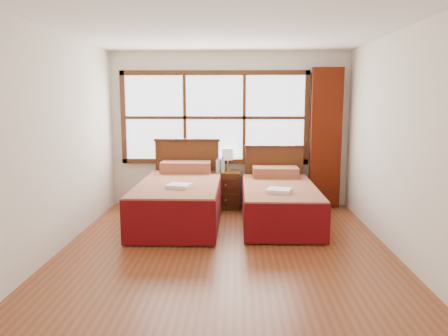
{
  "coord_description": "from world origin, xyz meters",
  "views": [
    {
      "loc": [
        0.13,
        -5.16,
        1.82
      ],
      "look_at": [
        -0.04,
        0.7,
        0.88
      ],
      "focal_mm": 35.0,
      "sensor_mm": 36.0,
      "label": 1
    }
  ],
  "objects": [
    {
      "name": "bed_right",
      "position": [
        0.76,
        1.2,
        0.32
      ],
      "size": [
        1.07,
        2.09,
        1.04
      ],
      "color": "#39180B",
      "rests_on": "floor"
    },
    {
      "name": "wall_back",
      "position": [
        0.0,
        2.25,
        1.3
      ],
      "size": [
        4.0,
        0.0,
        4.0
      ],
      "primitive_type": "plane",
      "rotation": [
        1.57,
        0.0,
        0.0
      ],
      "color": "silver",
      "rests_on": "floor"
    },
    {
      "name": "bottle_far",
      "position": [
        -0.1,
        1.94,
        0.73
      ],
      "size": [
        0.07,
        0.07,
        0.25
      ],
      "color": "#ADCADF",
      "rests_on": "nightstand"
    },
    {
      "name": "window",
      "position": [
        -0.25,
        2.21,
        1.5
      ],
      "size": [
        3.16,
        0.06,
        1.56
      ],
      "color": "white",
      "rests_on": "wall_back"
    },
    {
      "name": "wall_left",
      "position": [
        -2.0,
        0.0,
        1.3
      ],
      "size": [
        0.0,
        4.5,
        4.5
      ],
      "primitive_type": "plane",
      "rotation": [
        1.57,
        0.0,
        1.57
      ],
      "color": "silver",
      "rests_on": "floor"
    },
    {
      "name": "towels_left",
      "position": [
        -0.66,
        0.67,
        0.64
      ],
      "size": [
        0.37,
        0.34,
        0.05
      ],
      "rotation": [
        0.0,
        0.0,
        -0.27
      ],
      "color": "white",
      "rests_on": "bed_left"
    },
    {
      "name": "bed_left",
      "position": [
        -0.71,
        1.2,
        0.35
      ],
      "size": [
        1.18,
        2.29,
        1.15
      ],
      "color": "#39180B",
      "rests_on": "floor"
    },
    {
      "name": "towels_right",
      "position": [
        0.71,
        0.68,
        0.58
      ],
      "size": [
        0.38,
        0.35,
        0.05
      ],
      "rotation": [
        0.0,
        0.0,
        -0.28
      ],
      "color": "white",
      "rests_on": "bed_right"
    },
    {
      "name": "bottle_near",
      "position": [
        -0.18,
        1.9,
        0.73
      ],
      "size": [
        0.06,
        0.06,
        0.23
      ],
      "color": "#ADCADF",
      "rests_on": "nightstand"
    },
    {
      "name": "wall_right",
      "position": [
        2.0,
        0.0,
        1.3
      ],
      "size": [
        0.0,
        4.5,
        4.5
      ],
      "primitive_type": "plane",
      "rotation": [
        1.57,
        0.0,
        -1.57
      ],
      "color": "silver",
      "rests_on": "floor"
    },
    {
      "name": "floor",
      "position": [
        0.0,
        0.0,
        0.0
      ],
      "size": [
        4.5,
        4.5,
        0.0
      ],
      "primitive_type": "plane",
      "color": "brown",
      "rests_on": "ground"
    },
    {
      "name": "lamp",
      "position": [
        -0.02,
        2.09,
        0.89
      ],
      "size": [
        0.2,
        0.2,
        0.38
      ],
      "color": "gold",
      "rests_on": "nightstand"
    },
    {
      "name": "ceiling",
      "position": [
        0.0,
        0.0,
        2.6
      ],
      "size": [
        4.5,
        4.5,
        0.0
      ],
      "primitive_type": "plane",
      "rotation": [
        3.14,
        0.0,
        0.0
      ],
      "color": "white",
      "rests_on": "wall_back"
    },
    {
      "name": "curtain",
      "position": [
        1.6,
        2.11,
        1.17
      ],
      "size": [
        0.5,
        0.16,
        2.3
      ],
      "primitive_type": "cube",
      "color": "#581808",
      "rests_on": "wall_back"
    },
    {
      "name": "nightstand",
      "position": [
        -0.05,
        1.99,
        0.31
      ],
      "size": [
        0.46,
        0.46,
        0.62
      ],
      "color": "#48250F",
      "rests_on": "floor"
    }
  ]
}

